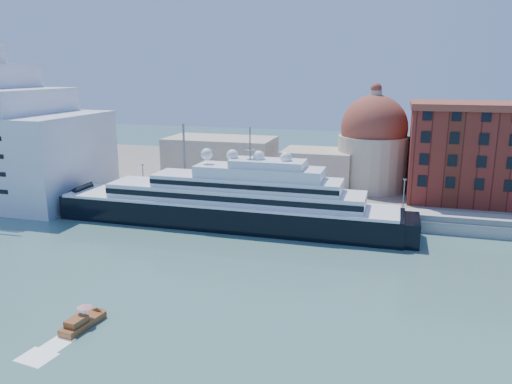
% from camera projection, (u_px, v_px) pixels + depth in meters
% --- Properties ---
extents(ground, '(400.00, 400.00, 0.00)m').
position_uv_depth(ground, '(217.00, 268.00, 84.09)').
color(ground, '#3B665F').
rests_on(ground, ground).
extents(quay, '(180.00, 10.00, 2.50)m').
position_uv_depth(quay, '(267.00, 209.00, 115.55)').
color(quay, gray).
rests_on(quay, ground).
extents(land, '(260.00, 72.00, 2.00)m').
position_uv_depth(land, '(301.00, 175.00, 153.90)').
color(land, slate).
rests_on(land, ground).
extents(quay_fence, '(180.00, 0.10, 1.20)m').
position_uv_depth(quay_fence, '(262.00, 206.00, 110.90)').
color(quay_fence, slate).
rests_on(quay_fence, quay).
extents(superyacht, '(83.38, 11.56, 24.92)m').
position_uv_depth(superyacht, '(215.00, 205.00, 106.89)').
color(superyacht, black).
rests_on(superyacht, ground).
extents(service_barge, '(11.40, 5.97, 2.44)m').
position_uv_depth(service_barge, '(73.00, 210.00, 116.48)').
color(service_barge, white).
rests_on(service_barge, ground).
extents(water_taxi, '(3.05, 6.86, 3.15)m').
position_uv_depth(water_taxi, '(82.00, 322.00, 64.58)').
color(water_taxi, brown).
rests_on(water_taxi, ground).
extents(warehouse, '(43.00, 19.00, 23.25)m').
position_uv_depth(warehouse, '(504.00, 153.00, 115.55)').
color(warehouse, maroon).
rests_on(warehouse, land).
extents(church, '(66.00, 18.00, 25.50)m').
position_uv_depth(church, '(313.00, 153.00, 133.70)').
color(church, beige).
rests_on(church, land).
extents(lamp_posts, '(120.80, 2.40, 18.00)m').
position_uv_depth(lamp_posts, '(213.00, 171.00, 115.25)').
color(lamp_posts, slate).
rests_on(lamp_posts, quay).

